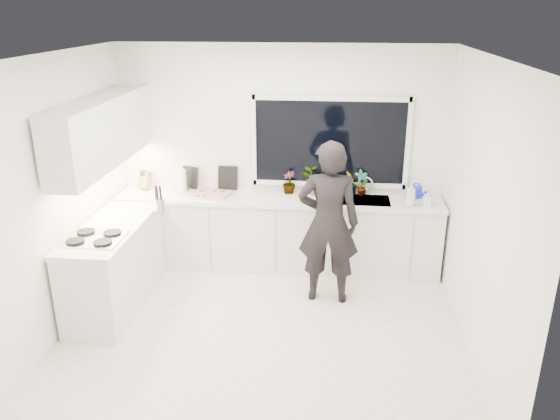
# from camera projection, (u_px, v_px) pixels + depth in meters

# --- Properties ---
(floor) EXTENTS (4.00, 3.50, 0.02)m
(floor) POSITION_uv_depth(u_px,v_px,m) (264.00, 329.00, 5.59)
(floor) COLOR beige
(floor) RESTS_ON ground
(wall_back) EXTENTS (4.00, 0.02, 2.70)m
(wall_back) POSITION_uv_depth(u_px,v_px,m) (281.00, 156.00, 6.75)
(wall_back) COLOR white
(wall_back) RESTS_ON ground
(wall_left) EXTENTS (0.02, 3.50, 2.70)m
(wall_left) POSITION_uv_depth(u_px,v_px,m) (57.00, 197.00, 5.31)
(wall_left) COLOR white
(wall_left) RESTS_ON ground
(wall_right) EXTENTS (0.02, 3.50, 2.70)m
(wall_right) POSITION_uv_depth(u_px,v_px,m) (482.00, 212.00, 4.92)
(wall_right) COLOR white
(wall_right) RESTS_ON ground
(ceiling) EXTENTS (4.00, 3.50, 0.02)m
(ceiling) POSITION_uv_depth(u_px,v_px,m) (260.00, 54.00, 4.64)
(ceiling) COLOR white
(ceiling) RESTS_ON wall_back
(window) EXTENTS (1.80, 0.02, 1.00)m
(window) POSITION_uv_depth(u_px,v_px,m) (330.00, 142.00, 6.59)
(window) COLOR black
(window) RESTS_ON wall_back
(base_cabinets_back) EXTENTS (3.92, 0.58, 0.88)m
(base_cabinets_back) POSITION_uv_depth(u_px,v_px,m) (278.00, 233.00, 6.79)
(base_cabinets_back) COLOR white
(base_cabinets_back) RESTS_ON floor
(base_cabinets_left) EXTENTS (0.58, 1.60, 0.88)m
(base_cabinets_left) POSITION_uv_depth(u_px,v_px,m) (115.00, 267.00, 5.92)
(base_cabinets_left) COLOR white
(base_cabinets_left) RESTS_ON floor
(countertop_back) EXTENTS (3.94, 0.62, 0.04)m
(countertop_back) POSITION_uv_depth(u_px,v_px,m) (278.00, 199.00, 6.61)
(countertop_back) COLOR silver
(countertop_back) RESTS_ON base_cabinets_back
(countertop_left) EXTENTS (0.62, 1.60, 0.04)m
(countertop_left) POSITION_uv_depth(u_px,v_px,m) (110.00, 228.00, 5.76)
(countertop_left) COLOR silver
(countertop_left) RESTS_ON base_cabinets_left
(upper_cabinets) EXTENTS (0.34, 2.10, 0.70)m
(upper_cabinets) POSITION_uv_depth(u_px,v_px,m) (102.00, 132.00, 5.76)
(upper_cabinets) COLOR white
(upper_cabinets) RESTS_ON wall_left
(sink) EXTENTS (0.58, 0.42, 0.14)m
(sink) POSITION_uv_depth(u_px,v_px,m) (365.00, 204.00, 6.53)
(sink) COLOR silver
(sink) RESTS_ON countertop_back
(faucet) EXTENTS (0.03, 0.03, 0.22)m
(faucet) POSITION_uv_depth(u_px,v_px,m) (365.00, 186.00, 6.66)
(faucet) COLOR silver
(faucet) RESTS_ON countertop_back
(stovetop) EXTENTS (0.56, 0.48, 0.03)m
(stovetop) POSITION_uv_depth(u_px,v_px,m) (94.00, 238.00, 5.42)
(stovetop) COLOR black
(stovetop) RESTS_ON countertop_left
(person) EXTENTS (0.67, 0.45, 1.82)m
(person) POSITION_uv_depth(u_px,v_px,m) (328.00, 223.00, 5.85)
(person) COLOR black
(person) RESTS_ON floor
(pizza_tray) EXTENTS (0.54, 0.44, 0.03)m
(pizza_tray) POSITION_uv_depth(u_px,v_px,m) (212.00, 194.00, 6.66)
(pizza_tray) COLOR silver
(pizza_tray) RESTS_ON countertop_back
(pizza) EXTENTS (0.49, 0.40, 0.01)m
(pizza) POSITION_uv_depth(u_px,v_px,m) (211.00, 193.00, 6.65)
(pizza) COLOR #AB3C16
(pizza) RESTS_ON pizza_tray
(watering_can) EXTENTS (0.15, 0.15, 0.13)m
(watering_can) POSITION_uv_depth(u_px,v_px,m) (416.00, 192.00, 6.58)
(watering_can) COLOR #1523CD
(watering_can) RESTS_ON countertop_back
(paper_towel_roll) EXTENTS (0.13, 0.13, 0.26)m
(paper_towel_roll) POSITION_uv_depth(u_px,v_px,m) (182.00, 181.00, 6.78)
(paper_towel_roll) COLOR white
(paper_towel_roll) RESTS_ON countertop_back
(knife_block) EXTENTS (0.16, 0.15, 0.22)m
(knife_block) POSITION_uv_depth(u_px,v_px,m) (146.00, 181.00, 6.87)
(knife_block) COLOR #9A7047
(knife_block) RESTS_ON countertop_back
(utensil_crock) EXTENTS (0.16, 0.16, 0.16)m
(utensil_crock) POSITION_uv_depth(u_px,v_px,m) (159.00, 206.00, 6.10)
(utensil_crock) COLOR #AAA9AE
(utensil_crock) RESTS_ON countertop_left
(picture_frame_large) EXTENTS (0.21, 0.09, 0.28)m
(picture_frame_large) POSITION_uv_depth(u_px,v_px,m) (190.00, 177.00, 6.90)
(picture_frame_large) COLOR black
(picture_frame_large) RESTS_ON countertop_back
(picture_frame_small) EXTENTS (0.25, 0.03, 0.30)m
(picture_frame_small) POSITION_uv_depth(u_px,v_px,m) (228.00, 178.00, 6.85)
(picture_frame_small) COLOR black
(picture_frame_small) RESTS_ON countertop_back
(herb_plants) EXTENTS (1.10, 0.27, 0.32)m
(herb_plants) POSITION_uv_depth(u_px,v_px,m) (322.00, 182.00, 6.66)
(herb_plants) COLOR #26662D
(herb_plants) RESTS_ON countertop_back
(soap_bottles) EXTENTS (0.31, 0.14, 0.29)m
(soap_bottles) POSITION_uv_depth(u_px,v_px,m) (416.00, 195.00, 6.28)
(soap_bottles) COLOR #D8BF66
(soap_bottles) RESTS_ON countertop_back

